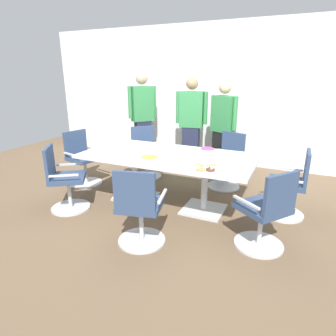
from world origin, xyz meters
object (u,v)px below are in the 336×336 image
(conference_table, at_px, (168,163))
(office_chair_1, at_px, (266,214))
(office_chair_6, at_px, (64,182))
(donut_platter, at_px, (205,167))
(person_standing_1, at_px, (191,123))
(snack_bowl_chips_yellow, at_px, (150,158))
(person_standing_0, at_px, (143,116))
(person_standing_2, at_px, (223,128))
(plate_stack, at_px, (121,146))
(snack_bowl_candy_mix, at_px, (207,150))
(office_chair_5, at_px, (83,161))
(office_chair_0, at_px, (139,211))
(napkin_pile, at_px, (175,151))
(office_chair_2, at_px, (290,187))
(office_chair_3, at_px, (226,163))
(office_chair_4, at_px, (146,155))

(conference_table, xyz_separation_m, office_chair_1, (1.42, -0.61, -0.22))
(office_chair_6, distance_m, donut_platter, 1.98)
(person_standing_1, relative_size, snack_bowl_chips_yellow, 7.09)
(conference_table, bearing_deg, office_chair_6, -148.59)
(conference_table, relative_size, snack_bowl_chips_yellow, 9.59)
(office_chair_6, distance_m, person_standing_0, 2.57)
(office_chair_6, height_order, person_standing_2, person_standing_2)
(conference_table, distance_m, plate_stack, 0.84)
(snack_bowl_candy_mix, bearing_deg, office_chair_5, -176.87)
(office_chair_0, bearing_deg, office_chair_5, 132.26)
(snack_bowl_chips_yellow, height_order, napkin_pile, snack_bowl_chips_yellow)
(office_chair_1, bearing_deg, office_chair_2, 24.63)
(office_chair_0, distance_m, office_chair_1, 1.35)
(conference_table, bearing_deg, snack_bowl_chips_yellow, -100.45)
(office_chair_3, bearing_deg, office_chair_5, 43.35)
(conference_table, distance_m, office_chair_3, 1.21)
(snack_bowl_chips_yellow, relative_size, donut_platter, 0.78)
(office_chair_2, height_order, office_chair_5, same)
(office_chair_3, height_order, donut_platter, office_chair_3)
(office_chair_5, bearing_deg, office_chair_6, 39.85)
(office_chair_2, xyz_separation_m, office_chair_6, (-2.86, -1.08, 0.00))
(person_standing_0, relative_size, person_standing_2, 1.09)
(office_chair_3, relative_size, office_chair_4, 1.00)
(office_chair_3, bearing_deg, office_chair_2, 167.64)
(office_chair_2, bearing_deg, office_chair_3, 54.61)
(office_chair_0, xyz_separation_m, office_chair_5, (-1.85, 1.25, 0.00))
(office_chair_1, distance_m, office_chair_3, 1.84)
(person_standing_1, height_order, napkin_pile, person_standing_1)
(office_chair_5, xyz_separation_m, snack_bowl_candy_mix, (2.18, 0.12, 0.39))
(conference_table, relative_size, plate_stack, 12.84)
(office_chair_6, distance_m, snack_bowl_candy_mix, 2.05)
(person_standing_0, distance_m, snack_bowl_candy_mix, 2.38)
(office_chair_3, xyz_separation_m, plate_stack, (-1.42, -0.96, 0.37))
(office_chair_3, distance_m, person_standing_0, 2.18)
(office_chair_5, xyz_separation_m, office_chair_6, (0.45, -0.91, 0.00))
(plate_stack, xyz_separation_m, napkin_pile, (0.89, 0.04, 0.01))
(snack_bowl_chips_yellow, xyz_separation_m, donut_platter, (0.75, -0.01, -0.02))
(person_standing_2, height_order, plate_stack, person_standing_2)
(office_chair_4, bearing_deg, office_chair_1, 101.27)
(person_standing_0, height_order, snack_bowl_chips_yellow, person_standing_0)
(person_standing_0, xyz_separation_m, napkin_pile, (1.45, -1.64, -0.20))
(office_chair_3, height_order, person_standing_1, person_standing_1)
(office_chair_2, xyz_separation_m, person_standing_0, (-3.00, 1.42, 0.58))
(office_chair_2, bearing_deg, conference_table, 100.62)
(office_chair_4, distance_m, person_standing_0, 1.10)
(office_chair_1, height_order, donut_platter, office_chair_1)
(conference_table, xyz_separation_m, office_chair_6, (-1.24, -0.76, -0.22))
(snack_bowl_chips_yellow, bearing_deg, office_chair_2, 23.17)
(office_chair_3, height_order, napkin_pile, office_chair_3)
(office_chair_3, height_order, office_chair_6, same)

